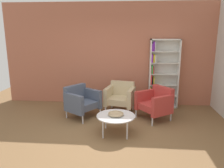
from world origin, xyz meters
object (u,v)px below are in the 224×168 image
(bookshelf_tall, at_px, (161,74))
(armchair_near_window, at_px, (81,101))
(decorative_bowl, at_px, (116,114))
(armchair_corner_red, at_px, (156,102))
(coffee_table_low, at_px, (116,117))
(armchair_spare_guest, at_px, (120,96))

(bookshelf_tall, bearing_deg, armchair_near_window, -153.63)
(decorative_bowl, xyz_separation_m, armchair_corner_red, (0.90, 0.90, -0.02))
(bookshelf_tall, xyz_separation_m, coffee_table_low, (-1.14, -1.90, -0.57))
(bookshelf_tall, bearing_deg, decorative_bowl, -120.88)
(bookshelf_tall, relative_size, decorative_bowl, 5.94)
(coffee_table_low, relative_size, decorative_bowl, 2.50)
(bookshelf_tall, xyz_separation_m, armchair_corner_red, (-0.23, -1.00, -0.52))
(decorative_bowl, bearing_deg, armchair_spare_guest, 88.90)
(bookshelf_tall, xyz_separation_m, decorative_bowl, (-1.14, -1.90, -0.50))
(decorative_bowl, bearing_deg, coffee_table_low, 0.00)
(armchair_corner_red, bearing_deg, armchair_spare_guest, -154.00)
(decorative_bowl, distance_m, armchair_near_window, 1.27)
(bookshelf_tall, bearing_deg, armchair_corner_red, -103.15)
(coffee_table_low, relative_size, armchair_spare_guest, 0.96)
(bookshelf_tall, distance_m, armchair_spare_guest, 1.34)
(coffee_table_low, bearing_deg, armchair_corner_red, 45.02)
(coffee_table_low, relative_size, armchair_corner_red, 0.84)
(coffee_table_low, height_order, decorative_bowl, decorative_bowl)
(bookshelf_tall, distance_m, armchair_corner_red, 1.15)
(decorative_bowl, bearing_deg, armchair_corner_red, 45.02)
(armchair_corner_red, height_order, armchair_near_window, same)
(bookshelf_tall, xyz_separation_m, armchair_spare_guest, (-1.11, -0.54, -0.52))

